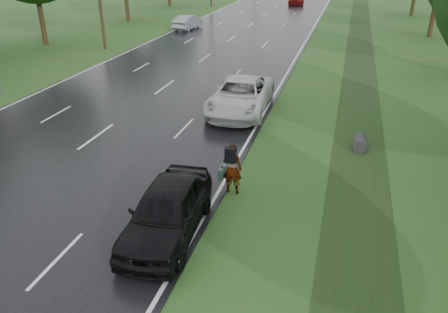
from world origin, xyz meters
The scene contains 9 objects.
road centered at (0.00, 45.00, 0.02)m, with size 14.00×180.00×0.04m, color black.
edge_stripe_east centered at (6.75, 45.00, 0.04)m, with size 0.12×180.00×0.01m, color silver.
edge_stripe_west centered at (-6.75, 45.00, 0.04)m, with size 0.12×180.00×0.01m, color silver.
center_line centered at (0.00, 45.00, 0.04)m, with size 0.12×180.00×0.01m, color silver.
drainage_ditch centered at (11.50, 18.71, 0.04)m, with size 2.20×120.00×0.56m.
pedestrian centered at (7.18, 4.93, 0.95)m, with size 0.82×0.73×1.84m.
white_pickup centered at (5.50, 13.05, 0.88)m, with size 2.77×6.02×1.67m, color silver.
dark_sedan centered at (6.00, 2.00, 0.84)m, with size 1.90×4.72×1.61m, color black.
silver_sedan centered at (-5.65, 35.58, 0.75)m, with size 1.50×4.30×1.42m, color gray.
Camera 1 is at (10.56, -7.96, 7.86)m, focal length 35.00 mm.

